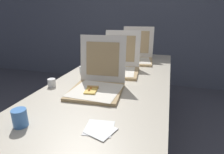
# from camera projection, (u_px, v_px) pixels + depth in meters

# --- Properties ---
(wall_back) EXTENTS (10.00, 0.10, 2.60)m
(wall_back) POSITION_uv_depth(u_px,v_px,m) (146.00, 12.00, 3.31)
(wall_back) COLOR slate
(wall_back) RESTS_ON ground
(table) EXTENTS (0.94, 2.16, 0.75)m
(table) POSITION_uv_depth(u_px,v_px,m) (115.00, 82.00, 1.70)
(table) COLOR #BCB29E
(table) RESTS_ON ground
(pizza_box_front) EXTENTS (0.40, 0.45, 0.39)m
(pizza_box_front) POSITION_uv_depth(u_px,v_px,m) (97.00, 84.00, 1.39)
(pizza_box_front) COLOR tan
(pizza_box_front) RESTS_ON table
(pizza_box_middle) EXTENTS (0.41, 0.50, 0.38)m
(pizza_box_middle) POSITION_uv_depth(u_px,v_px,m) (119.00, 66.00, 1.83)
(pizza_box_middle) COLOR tan
(pizza_box_middle) RESTS_ON table
(pizza_box_back) EXTENTS (0.40, 0.42, 0.39)m
(pizza_box_back) POSITION_uv_depth(u_px,v_px,m) (137.00, 57.00, 2.22)
(pizza_box_back) COLOR tan
(pizza_box_back) RESTS_ON table
(cup_white_mid) EXTENTS (0.06, 0.06, 0.06)m
(cup_white_mid) POSITION_uv_depth(u_px,v_px,m) (83.00, 69.00, 1.81)
(cup_white_mid) COLOR white
(cup_white_mid) RESTS_ON table
(cup_white_near_left) EXTENTS (0.06, 0.06, 0.06)m
(cup_white_near_left) POSITION_uv_depth(u_px,v_px,m) (52.00, 83.00, 1.48)
(cup_white_near_left) COLOR white
(cup_white_near_left) RESTS_ON table
(cup_printed_front) EXTENTS (0.07, 0.07, 0.09)m
(cup_printed_front) POSITION_uv_depth(u_px,v_px,m) (20.00, 118.00, 0.96)
(cup_printed_front) COLOR #477FCC
(cup_printed_front) RESTS_ON table
(napkin_pile) EXTENTS (0.18, 0.18, 0.01)m
(napkin_pile) POSITION_uv_depth(u_px,v_px,m) (100.00, 129.00, 0.94)
(napkin_pile) COLOR white
(napkin_pile) RESTS_ON table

